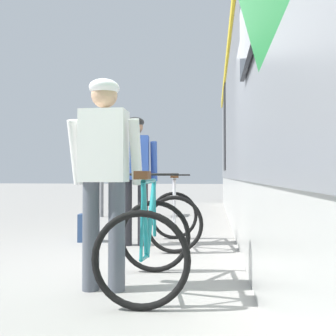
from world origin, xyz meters
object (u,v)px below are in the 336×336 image
cyclist_near_in_blue (135,168)px  platform_sign_post (102,147)px  backpack_on_platform (89,228)px  cyclist_far_in_white (104,164)px  bicycle_near_silver (174,216)px  bicycle_far_teal (149,241)px

cyclist_near_in_blue → platform_sign_post: (-1.51, 3.28, 0.57)m
cyclist_near_in_blue → backpack_on_platform: bearing=165.7°
cyclist_far_in_white → bicycle_near_silver: size_ratio=1.54×
platform_sign_post → cyclist_near_in_blue: bearing=-65.3°
cyclist_near_in_blue → backpack_on_platform: 1.13m
backpack_on_platform → platform_sign_post: bearing=99.3°
cyclist_far_in_white → platform_sign_post: platform_sign_post is taller
cyclist_near_in_blue → platform_sign_post: platform_sign_post is taller
backpack_on_platform → cyclist_far_in_white: bearing=-72.3°
cyclist_far_in_white → cyclist_near_in_blue: bearing=94.9°
platform_sign_post → backpack_on_platform: bearing=-75.8°
cyclist_far_in_white → bicycle_near_silver: (0.37, 1.99, -0.65)m
bicycle_far_teal → backpack_on_platform: size_ratio=2.79×
cyclist_near_in_blue → cyclist_far_in_white: 1.95m
platform_sign_post → cyclist_far_in_white: bearing=-72.2°
cyclist_near_in_blue → backpack_on_platform: cyclist_near_in_blue is taller
bicycle_near_silver → backpack_on_platform: size_ratio=2.86×
bicycle_near_silver → platform_sign_post: bearing=122.3°
cyclist_far_in_white → bicycle_near_silver: cyclist_far_in_white is taller
cyclist_far_in_white → bicycle_far_teal: size_ratio=1.58×
cyclist_near_in_blue → cyclist_far_in_white: bearing=-85.1°
cyclist_near_in_blue → cyclist_far_in_white: same height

